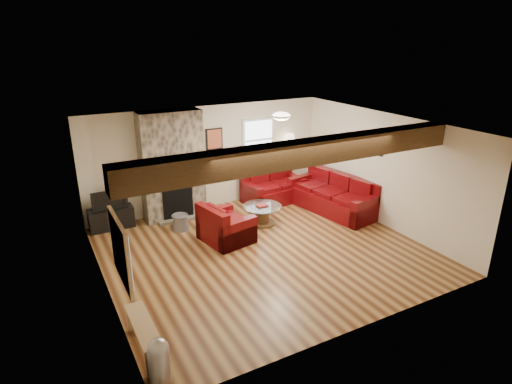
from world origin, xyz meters
TOP-DOWN VIEW (x-y plane):
  - room at (0.00, 0.00)m, footprint 8.00×8.00m
  - oak_beam at (0.00, -1.25)m, footprint 6.00×0.36m
  - chimney_breast at (-1.00, 2.49)m, footprint 1.40×0.67m
  - back_window at (1.35, 2.71)m, footprint 0.90×0.08m
  - hatch_window at (-2.96, -1.50)m, footprint 0.08×1.00m
  - ceiling_dome at (0.90, 0.90)m, footprint 0.40×0.40m
  - artwork_back at (0.15, 2.71)m, footprint 0.42×0.06m
  - artwork_right at (2.96, 0.30)m, footprint 0.06×0.55m
  - sofa_three at (2.48, 1.03)m, footprint 1.31×2.39m
  - loveseat at (1.54, 2.23)m, footprint 1.58×0.98m
  - armchair_red at (-0.46, 0.78)m, footprint 1.04×1.14m
  - coffee_table at (0.59, 1.15)m, footprint 0.89×0.89m
  - tv_cabinet at (-2.45, 2.53)m, footprint 0.95×0.38m
  - television at (-2.45, 2.53)m, footprint 0.76×0.10m
  - floor_lamp at (2.19, 2.55)m, footprint 0.42×0.42m
  - pine_bench at (-2.83, -1.72)m, footprint 0.26×1.11m
  - pedal_bin at (-2.82, -2.41)m, footprint 0.33×0.33m
  - coal_bucket at (-1.14, 1.75)m, footprint 0.38×0.38m

SIDE VIEW (x-z plane):
  - coal_bucket at x=-1.14m, z-range 0.00..0.36m
  - pine_bench at x=-2.83m, z-range 0.00..0.42m
  - coffee_table at x=0.59m, z-range -0.01..0.45m
  - tv_cabinet at x=-2.45m, z-range 0.00..0.48m
  - pedal_bin at x=-2.82m, z-range 0.00..0.66m
  - armchair_red at x=-0.46m, z-range 0.00..0.80m
  - loveseat at x=1.54m, z-range 0.00..0.81m
  - sofa_three at x=2.48m, z-range 0.00..0.87m
  - television at x=-2.45m, z-range 0.48..0.91m
  - chimney_breast at x=-1.00m, z-range -0.03..2.47m
  - room at x=0.00m, z-range -2.75..5.25m
  - floor_lamp at x=2.19m, z-range 0.58..2.23m
  - hatch_window at x=-2.96m, z-range 1.00..1.90m
  - back_window at x=1.35m, z-range 1.00..2.10m
  - artwork_back at x=0.15m, z-range 1.44..1.96m
  - artwork_right at x=2.96m, z-range 1.54..1.96m
  - oak_beam at x=0.00m, z-range 2.12..2.50m
  - ceiling_dome at x=0.90m, z-range 2.35..2.53m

